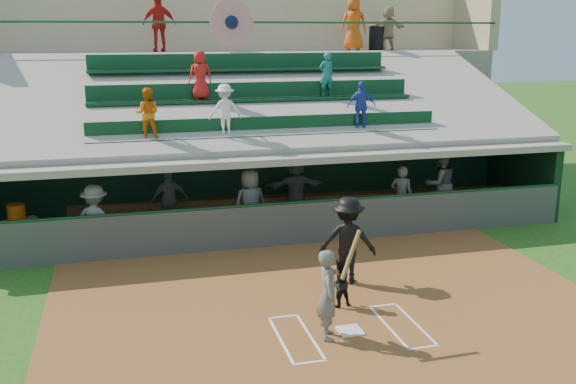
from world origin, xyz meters
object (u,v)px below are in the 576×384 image
object	(u,v)px
catcher	(339,282)
white_table	(22,236)
home_plate	(350,331)
water_cooler	(16,213)
trash_bin	(377,38)
batter_at_plate	(329,294)

from	to	relation	value
catcher	white_table	world-z (taller)	catcher
home_plate	water_cooler	xyz separation A→B (m)	(-6.42, 6.21, 0.97)
catcher	white_table	size ratio (longest dim) A/B	1.16
trash_bin	home_plate	bearing A→B (deg)	-113.57
home_plate	trash_bin	xyz separation A→B (m)	(5.75, 13.19, 5.01)
catcher	white_table	distance (m)	8.26
home_plate	white_table	distance (m)	8.88
batter_at_plate	water_cooler	distance (m)	8.69
home_plate	white_table	xyz separation A→B (m)	(-6.35, 6.20, 0.38)
catcher	white_table	bearing A→B (deg)	-49.99
batter_at_plate	trash_bin	world-z (taller)	trash_bin
batter_at_plate	catcher	world-z (taller)	batter_at_plate
batter_at_plate	white_table	size ratio (longest dim) A/B	2.27
home_plate	water_cooler	world-z (taller)	water_cooler
batter_at_plate	trash_bin	bearing A→B (deg)	64.97
water_cooler	trash_bin	distance (m)	14.61
batter_at_plate	water_cooler	bearing A→B (deg)	133.40
batter_at_plate	home_plate	bearing A→B (deg)	12.81
home_plate	trash_bin	world-z (taller)	trash_bin
home_plate	white_table	size ratio (longest dim) A/B	0.50
catcher	white_table	xyz separation A→B (m)	(-6.51, 5.09, -0.10)
water_cooler	home_plate	bearing A→B (deg)	-44.03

